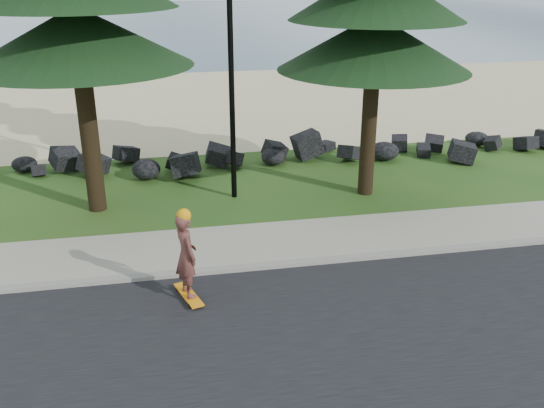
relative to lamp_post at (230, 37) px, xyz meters
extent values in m
plane|color=#234E18|center=(0.00, -3.20, -4.13)|extent=(160.00, 160.00, 0.00)
cube|color=black|center=(0.00, -7.70, -4.12)|extent=(160.00, 7.00, 0.02)
cube|color=gray|center=(0.00, -4.10, -4.08)|extent=(160.00, 0.20, 0.10)
cube|color=#9F9A85|center=(0.00, -3.00, -4.09)|extent=(160.00, 2.00, 0.08)
cube|color=#C5BC83|center=(0.00, 11.30, -4.13)|extent=(160.00, 15.00, 0.01)
cube|color=#395A6D|center=(0.00, 47.80, -4.13)|extent=(160.00, 58.00, 0.01)
cylinder|color=black|center=(0.00, 0.00, -0.13)|extent=(0.14, 0.14, 8.00)
cube|color=orange|center=(-1.52, -5.01, -4.04)|extent=(0.52, 1.00, 0.03)
imported|color=brown|center=(-1.52, -5.01, -3.21)|extent=(0.55, 0.68, 1.62)
sphere|color=orange|center=(-1.52, -5.01, -2.44)|extent=(0.26, 0.26, 0.26)
camera|label=1|loc=(-1.85, -14.89, 1.79)|focal=40.00mm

